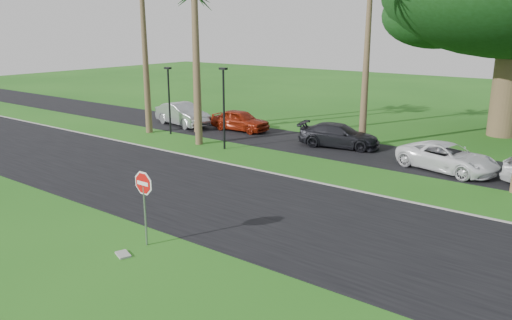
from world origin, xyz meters
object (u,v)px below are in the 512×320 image
at_px(stop_sign_near, 144,193).
at_px(car_minivan, 447,158).
at_px(car_red, 240,120).
at_px(car_silver, 183,115).
at_px(car_dark, 339,136).

bearing_deg(stop_sign_near, car_minivan, 70.48).
bearing_deg(car_red, car_minivan, -98.53).
height_order(car_red, car_minivan, car_red).
relative_size(car_silver, car_dark, 1.02).
bearing_deg(stop_sign_near, car_dark, 95.15).
xyz_separation_m(car_red, car_minivan, (14.14, -1.52, -0.03)).
bearing_deg(stop_sign_near, car_red, 119.24).
height_order(car_silver, car_minivan, car_silver).
height_order(car_silver, car_red, car_silver).
bearing_deg(car_minivan, car_red, 97.84).
bearing_deg(car_red, car_silver, 100.81).
xyz_separation_m(stop_sign_near, car_minivan, (5.15, 14.54, -1.10)).
distance_m(car_silver, car_red, 4.51).
relative_size(car_silver, car_minivan, 0.99).
xyz_separation_m(stop_sign_near, car_silver, (-13.37, 15.03, -0.98)).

